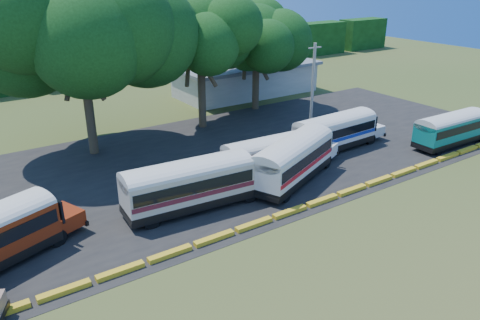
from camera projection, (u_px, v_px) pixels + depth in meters
ground at (282, 226)px, 30.29m from camera, size 160.00×160.00×0.00m
asphalt_strip at (203, 164)px, 40.00m from camera, size 64.00×24.00×0.02m
curb at (272, 218)px, 31.00m from camera, size 53.70×0.45×0.30m
terminal_building at (246, 79)px, 61.85m from camera, size 19.00×9.00×4.00m
treeline_backdrop at (68, 64)px, 65.93m from camera, size 130.00×4.00×6.00m
bus_cream_west at (191, 182)px, 31.79m from camera, size 11.10×3.52×3.59m
bus_cream_east at (271, 153)px, 37.61m from camera, size 9.48×2.83×3.08m
bus_white_red at (294, 157)px, 35.96m from camera, size 11.16×6.78×3.61m
bus_white_blue at (336, 130)px, 42.56m from camera, size 10.31×2.94×3.36m
bus_teal at (452, 127)px, 43.53m from camera, size 9.63×2.62×3.15m
tree_west at (78, 23)px, 38.11m from camera, size 14.16×14.16×16.61m
tree_center at (200, 29)px, 45.73m from camera, size 9.04×9.04×13.40m
tree_east at (256, 37)px, 52.71m from camera, size 9.88×9.88×12.00m
utility_pole at (313, 87)px, 46.51m from camera, size 1.60×0.30×8.89m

